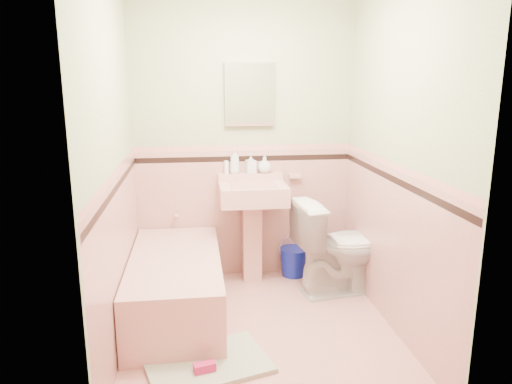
{
  "coord_description": "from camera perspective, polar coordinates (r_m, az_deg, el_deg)",
  "views": [
    {
      "loc": [
        -0.46,
        -3.27,
        1.84
      ],
      "look_at": [
        0.0,
        0.25,
        1.0
      ],
      "focal_mm": 33.79,
      "sensor_mm": 36.0,
      "label": 1
    }
  ],
  "objects": [
    {
      "name": "floor",
      "position": [
        3.77,
        0.51,
        -15.84
      ],
      "size": [
        2.2,
        2.2,
        0.0
      ],
      "primitive_type": "plane",
      "color": "#D8968D",
      "rests_on": "ground"
    },
    {
      "name": "wall_back",
      "position": [
        4.43,
        -1.43,
        5.66
      ],
      "size": [
        2.5,
        0.0,
        2.5
      ],
      "primitive_type": "plane",
      "rotation": [
        1.57,
        0.0,
        0.0
      ],
      "color": "beige",
      "rests_on": "ground"
    },
    {
      "name": "wall_front",
      "position": [
        2.29,
        4.37,
        -1.6
      ],
      "size": [
        2.5,
        0.0,
        2.5
      ],
      "primitive_type": "plane",
      "rotation": [
        -1.57,
        0.0,
        0.0
      ],
      "color": "beige",
      "rests_on": "ground"
    },
    {
      "name": "wall_left",
      "position": [
        3.36,
        -16.6,
        2.67
      ],
      "size": [
        0.0,
        2.5,
        2.5
      ],
      "primitive_type": "plane",
      "rotation": [
        1.57,
        0.0,
        1.57
      ],
      "color": "beige",
      "rests_on": "ground"
    },
    {
      "name": "wall_right",
      "position": [
        3.62,
        16.44,
        3.42
      ],
      "size": [
        0.0,
        2.5,
        2.5
      ],
      "primitive_type": "plane",
      "rotation": [
        1.57,
        0.0,
        -1.57
      ],
      "color": "beige",
      "rests_on": "ground"
    },
    {
      "name": "wainscot_back",
      "position": [
        4.55,
        -1.36,
        -2.5
      ],
      "size": [
        2.0,
        0.0,
        2.0
      ],
      "primitive_type": "plane",
      "rotation": [
        1.57,
        0.0,
        0.0
      ],
      "color": "#DA9B92",
      "rests_on": "ground"
    },
    {
      "name": "wainscot_front",
      "position": [
        2.55,
        4.05,
        -15.82
      ],
      "size": [
        2.0,
        0.0,
        2.0
      ],
      "primitive_type": "plane",
      "rotation": [
        -1.57,
        0.0,
        0.0
      ],
      "color": "#DA9B92",
      "rests_on": "ground"
    },
    {
      "name": "wainscot_left",
      "position": [
        3.53,
        -15.71,
        -7.74
      ],
      "size": [
        0.0,
        2.2,
        2.2
      ],
      "primitive_type": "plane",
      "rotation": [
        1.57,
        0.0,
        1.57
      ],
      "color": "#DA9B92",
      "rests_on": "ground"
    },
    {
      "name": "wainscot_right",
      "position": [
        3.78,
        15.63,
        -6.33
      ],
      "size": [
        0.0,
        2.2,
        2.2
      ],
      "primitive_type": "plane",
      "rotation": [
        1.57,
        0.0,
        -1.57
      ],
      "color": "#DA9B92",
      "rests_on": "ground"
    },
    {
      "name": "accent_back",
      "position": [
        4.43,
        -1.39,
        3.96
      ],
      "size": [
        2.0,
        0.0,
        2.0
      ],
      "primitive_type": "plane",
      "rotation": [
        1.57,
        0.0,
        0.0
      ],
      "color": "black",
      "rests_on": "ground"
    },
    {
      "name": "accent_front",
      "position": [
        2.34,
        4.22,
        -4.56
      ],
      "size": [
        2.0,
        0.0,
        2.0
      ],
      "primitive_type": "plane",
      "rotation": [
        -1.57,
        0.0,
        0.0
      ],
      "color": "black",
      "rests_on": "ground"
    },
    {
      "name": "accent_left",
      "position": [
        3.38,
        -16.16,
        0.52
      ],
      "size": [
        0.0,
        2.2,
        2.2
      ],
      "primitive_type": "plane",
      "rotation": [
        1.57,
        0.0,
        1.57
      ],
      "color": "black",
      "rests_on": "ground"
    },
    {
      "name": "accent_right",
      "position": [
        3.64,
        16.05,
        1.4
      ],
      "size": [
        0.0,
        2.2,
        2.2
      ],
      "primitive_type": "plane",
      "rotation": [
        1.57,
        0.0,
        -1.57
      ],
      "color": "black",
      "rests_on": "ground"
    },
    {
      "name": "cap_back",
      "position": [
        4.41,
        -1.4,
        5.24
      ],
      "size": [
        2.0,
        0.0,
        2.0
      ],
      "primitive_type": "plane",
      "rotation": [
        1.57,
        0.0,
        0.0
      ],
      "color": "#D88783",
      "rests_on": "ground"
    },
    {
      "name": "cap_front",
      "position": [
        2.31,
        4.27,
        -2.2
      ],
      "size": [
        2.0,
        0.0,
        2.0
      ],
      "primitive_type": "plane",
      "rotation": [
        -1.57,
        0.0,
        0.0
      ],
      "color": "#D88783",
      "rests_on": "ground"
    },
    {
      "name": "cap_left",
      "position": [
        3.36,
        -16.26,
        2.18
      ],
      "size": [
        0.0,
        2.2,
        2.2
      ],
      "primitive_type": "plane",
      "rotation": [
        1.57,
        0.0,
        1.57
      ],
      "color": "#D88783",
      "rests_on": "ground"
    },
    {
      "name": "cap_right",
      "position": [
        3.62,
        16.15,
        2.95
      ],
      "size": [
        0.0,
        2.2,
        2.2
      ],
      "primitive_type": "plane",
      "rotation": [
        1.57,
        0.0,
        -1.57
      ],
      "color": "#D88783",
      "rests_on": "ground"
    },
    {
      "name": "bathtub",
      "position": [
        3.94,
        -9.44,
        -11.03
      ],
      "size": [
        0.7,
        1.5,
        0.45
      ],
      "primitive_type": "cube",
      "color": "#D3958D",
      "rests_on": "floor"
    },
    {
      "name": "tub_faucet",
      "position": [
        4.48,
        -9.35,
        -2.52
      ],
      "size": [
        0.04,
        0.12,
        0.04
      ],
      "primitive_type": "cylinder",
      "rotation": [
        1.57,
        0.0,
        0.0
      ],
      "color": "silver",
      "rests_on": "wall_back"
    },
    {
      "name": "sink",
      "position": [
        4.38,
        -0.38,
        -4.99
      ],
      "size": [
        0.59,
        0.49,
        0.93
      ],
      "primitive_type": null,
      "color": "#D3958D",
      "rests_on": "floor"
    },
    {
      "name": "sink_faucet",
      "position": [
        4.39,
        -0.62,
        1.61
      ],
      "size": [
        0.02,
        0.02,
        0.1
      ],
      "primitive_type": "cylinder",
      "color": "silver",
      "rests_on": "sink"
    },
    {
      "name": "medicine_cabinet",
      "position": [
        4.37,
        -0.75,
        11.48
      ],
      "size": [
        0.44,
        0.04,
        0.56
      ],
      "primitive_type": "cube",
      "color": "white",
      "rests_on": "wall_back"
    },
    {
      "name": "soap_dish",
      "position": [
        4.51,
        4.6,
        1.9
      ],
      "size": [
        0.11,
        0.06,
        0.04
      ],
      "primitive_type": "cube",
      "color": "#D3958D",
      "rests_on": "wall_back"
    },
    {
      "name": "soap_bottle_left",
      "position": [
        4.38,
        -2.53,
        3.66
      ],
      "size": [
        0.1,
        0.1,
        0.23
      ],
      "primitive_type": "imported",
      "rotation": [
        0.0,
        0.0,
        -0.1
      ],
      "color": "#B2B2B2",
      "rests_on": "sink"
    },
    {
      "name": "soap_bottle_mid",
      "position": [
        4.4,
        -0.61,
        3.39
      ],
      "size": [
        0.1,
        0.1,
        0.18
      ],
      "primitive_type": "imported",
      "rotation": [
        0.0,
        0.0,
        0.23
      ],
      "color": "#B2B2B2",
      "rests_on": "sink"
    },
    {
      "name": "soap_bottle_right",
      "position": [
        4.42,
        1.01,
        3.29
      ],
      "size": [
        0.16,
        0.16,
        0.16
      ],
      "primitive_type": "imported",
      "rotation": [
        0.0,
        0.0,
        -0.42
      ],
      "color": "#B2B2B2",
      "rests_on": "sink"
    },
    {
      "name": "tube",
      "position": [
        4.39,
        -3.53,
        2.95
      ],
      "size": [
        0.04,
        0.04,
        0.12
      ],
      "primitive_type": "cylinder",
      "rotation": [
        0.0,
        0.0,
        0.17
      ],
      "color": "white",
      "rests_on": "sink"
    },
    {
      "name": "toilet",
      "position": [
        4.27,
        10.1,
        -6.33
      ],
      "size": [
        0.88,
        0.58,
        0.84
      ],
      "primitive_type": "imported",
      "rotation": [
        0.0,
        0.0,
        1.71
      ],
      "color": "white",
      "rests_on": "floor"
    },
    {
      "name": "bucket",
      "position": [
        4.65,
        4.48,
        -8.23
      ],
      "size": [
        0.33,
        0.33,
        0.27
      ],
      "primitive_type": null,
      "rotation": [
        0.0,
        0.0,
        -0.27
      ],
      "color": "#0F1DA2",
      "rests_on": "floor"
    },
    {
      "name": "bath_mat",
      "position": [
        3.36,
        -5.77,
        -19.56
      ],
      "size": [
        0.9,
        0.72,
        0.03
      ],
      "primitive_type": "cube",
      "rotation": [
        0.0,
        0.0,
        0.29
      ],
      "color": "gray",
      "rests_on": "floor"
    },
    {
      "name": "shoe",
      "position": [
        3.25,
        -6.1,
        -19.92
      ],
      "size": [
        0.15,
        0.1,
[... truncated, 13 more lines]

